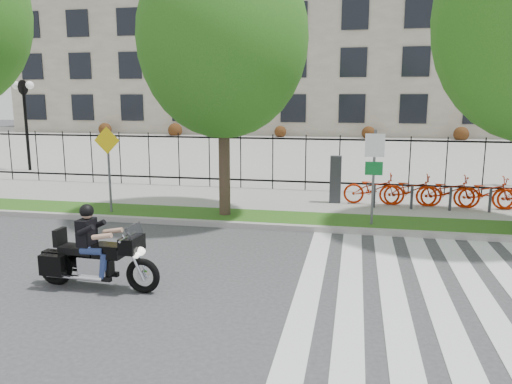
# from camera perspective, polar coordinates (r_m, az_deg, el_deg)

# --- Properties ---
(ground) EXTENTS (120.00, 120.00, 0.00)m
(ground) POSITION_cam_1_polar(r_m,az_deg,el_deg) (9.74, -7.19, -10.18)
(ground) COLOR #353537
(ground) RESTS_ON ground
(curb) EXTENTS (60.00, 0.20, 0.15)m
(curb) POSITION_cam_1_polar(r_m,az_deg,el_deg) (13.48, -1.68, -3.80)
(curb) COLOR #9D9A94
(curb) RESTS_ON ground
(grass_verge) EXTENTS (60.00, 1.50, 0.15)m
(grass_verge) POSITION_cam_1_polar(r_m,az_deg,el_deg) (14.28, -0.91, -2.95)
(grass_verge) COLOR #285916
(grass_verge) RESTS_ON ground
(sidewalk) EXTENTS (60.00, 3.50, 0.15)m
(sidewalk) POSITION_cam_1_polar(r_m,az_deg,el_deg) (16.68, 0.91, -0.95)
(sidewalk) COLOR gray
(sidewalk) RESTS_ON ground
(plaza) EXTENTS (80.00, 34.00, 0.10)m
(plaza) POSITION_cam_1_polar(r_m,az_deg,el_deg) (33.91, 6.32, 4.96)
(plaza) COLOR gray
(plaza) RESTS_ON ground
(crosswalk_stripes) EXTENTS (5.70, 8.00, 0.01)m
(crosswalk_stripes) POSITION_cam_1_polar(r_m,az_deg,el_deg) (9.47, 22.37, -11.54)
(crosswalk_stripes) COLOR silver
(crosswalk_stripes) RESTS_ON ground
(iron_fence) EXTENTS (30.00, 0.06, 2.00)m
(iron_fence) POSITION_cam_1_polar(r_m,az_deg,el_deg) (18.20, 1.92, 3.47)
(iron_fence) COLOR black
(iron_fence) RESTS_ON sidewalk
(office_building) EXTENTS (60.00, 21.90, 20.15)m
(office_building) POSITION_cam_1_polar(r_m,az_deg,el_deg) (54.00, 8.54, 17.61)
(office_building) COLOR gray
(office_building) RESTS_ON ground
(lamp_post_left) EXTENTS (1.06, 0.70, 4.25)m
(lamp_post_left) POSITION_cam_1_polar(r_m,az_deg,el_deg) (25.46, -24.96, 9.22)
(lamp_post_left) COLOR black
(lamp_post_left) RESTS_ON ground
(street_tree_1) EXTENTS (4.65, 4.65, 7.53)m
(street_tree_1) POSITION_cam_1_polar(r_m,az_deg,el_deg) (14.12, -3.81, 17.00)
(street_tree_1) COLOR #39281F
(street_tree_1) RESTS_ON grass_verge
(bike_share_station) EXTENTS (7.81, 0.87, 1.50)m
(bike_share_station) POSITION_cam_1_polar(r_m,az_deg,el_deg) (16.39, 22.72, 0.03)
(bike_share_station) COLOR #2D2D33
(bike_share_station) RESTS_ON sidewalk
(sign_pole_regulatory) EXTENTS (0.50, 0.09, 2.50)m
(sign_pole_regulatory) POSITION_cam_1_polar(r_m,az_deg,el_deg) (13.31, 13.33, 3.03)
(sign_pole_regulatory) COLOR #59595B
(sign_pole_regulatory) RESTS_ON grass_verge
(sign_pole_warning) EXTENTS (0.78, 0.09, 2.49)m
(sign_pole_warning) POSITION_cam_1_polar(r_m,az_deg,el_deg) (15.03, -16.54, 3.75)
(sign_pole_warning) COLOR #59595B
(sign_pole_warning) RESTS_ON grass_verge
(motorcycle_rider) EXTENTS (2.47, 0.74, 1.90)m
(motorcycle_rider) POSITION_cam_1_polar(r_m,az_deg,el_deg) (9.63, -17.80, -6.89)
(motorcycle_rider) COLOR black
(motorcycle_rider) RESTS_ON ground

